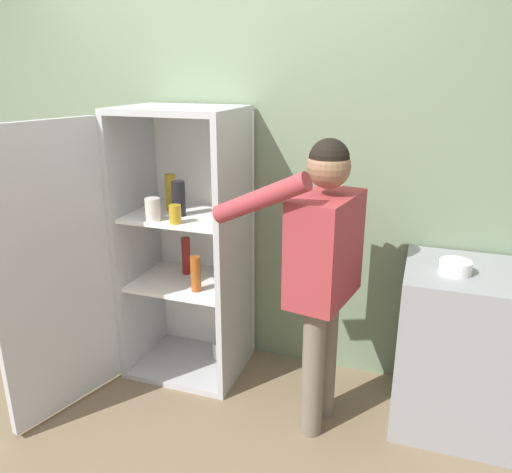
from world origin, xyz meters
The scene contains 6 objects.
ground_plane centered at (0.00, 0.00, 0.00)m, with size 12.00×12.00×0.00m, color #7A664C.
wall_back centered at (0.00, 0.98, 1.27)m, with size 7.00×0.06×2.55m.
refrigerator centered at (-0.28, 0.55, 0.83)m, with size 0.93×1.23×1.65m.
person centered at (0.73, 0.37, 0.97)m, with size 0.68×0.58×1.55m.
counter centered at (1.47, 0.63, 0.45)m, with size 0.70×0.59×0.89m.
bowl centered at (1.35, 0.57, 0.93)m, with size 0.16×0.16×0.07m.
Camera 1 is at (1.17, -1.91, 1.85)m, focal length 35.00 mm.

